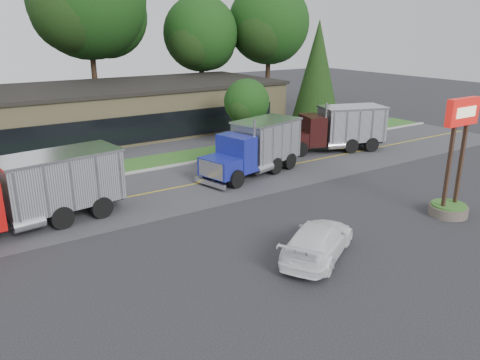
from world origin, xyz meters
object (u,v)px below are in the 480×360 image
at_px(dump_truck_maroon, 338,127).
at_px(dump_truck_red, 34,190).
at_px(bilo_sign, 453,177).
at_px(rally_car, 318,240).
at_px(dump_truck_blue, 256,146).

bearing_deg(dump_truck_maroon, dump_truck_red, 25.50).
height_order(dump_truck_red, dump_truck_maroon, same).
distance_m(bilo_sign, rally_car, 8.76).
distance_m(dump_truck_red, rally_car, 13.37).
relative_size(dump_truck_blue, rally_car, 1.55).
bearing_deg(rally_car, dump_truck_maroon, -77.44).
height_order(dump_truck_red, dump_truck_blue, same).
relative_size(dump_truck_maroon, rally_car, 1.69).
height_order(bilo_sign, rally_car, bilo_sign).
xyz_separation_m(dump_truck_maroon, rally_car, (-13.44, -12.47, -1.08)).
bearing_deg(dump_truck_blue, dump_truck_maroon, 174.89).
distance_m(bilo_sign, dump_truck_blue, 12.03).
distance_m(dump_truck_red, dump_truck_blue, 13.80).
bearing_deg(dump_truck_blue, bilo_sign, 94.84).
height_order(dump_truck_red, rally_car, dump_truck_red).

